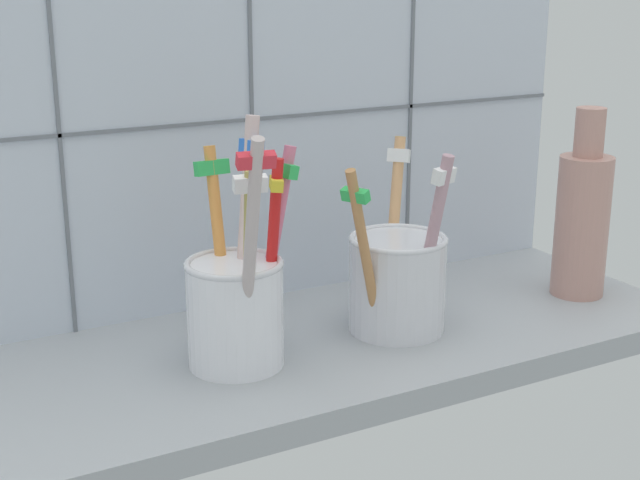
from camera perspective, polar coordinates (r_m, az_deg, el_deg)
name	(u,v)px	position (r cm, az deg, el deg)	size (l,w,h in cm)	color
counter_slab	(314,353)	(72.44, -0.38, -7.07)	(64.00, 22.00, 2.00)	#9EA3A8
tile_wall_back	(245,64)	(77.47, -4.70, 10.93)	(64.00, 2.20, 45.00)	silver
toothbrush_cup_left	(238,300)	(66.46, -5.16, -3.75)	(8.86, 11.82, 18.29)	white
toothbrush_cup_right	(397,278)	(73.06, 4.87, -2.40)	(10.82, 10.80, 15.11)	silver
ceramic_vase	(582,218)	(83.40, 16.11, 1.33)	(4.69, 4.69, 16.79)	tan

